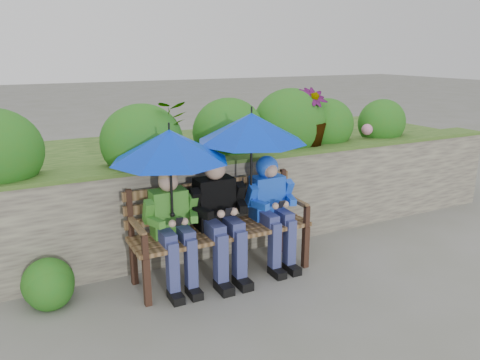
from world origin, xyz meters
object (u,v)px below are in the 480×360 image
park_bench (219,222)px  umbrella_left (170,146)px  boy_left (173,223)px  boy_right (271,202)px  boy_middle (219,212)px  umbrella_right (252,128)px

park_bench → umbrella_left: bearing=-167.9°
park_bench → umbrella_left: 0.96m
park_bench → boy_left: bearing=-170.9°
boy_right → umbrella_left: umbrella_left is taller
boy_left → umbrella_left: 0.71m
boy_middle → umbrella_left: bearing=-177.5°
boy_right → park_bench: bearing=173.0°
boy_middle → umbrella_right: umbrella_right is taller
umbrella_right → boy_middle: bearing=-173.6°
boy_left → umbrella_right: bearing=2.3°
boy_middle → umbrella_left: 0.82m
boy_middle → umbrella_left: (-0.46, -0.02, 0.68)m
boy_middle → boy_right: size_ratio=1.06×
boy_left → umbrella_right: (0.81, 0.03, 0.80)m
umbrella_left → umbrella_right: size_ratio=0.98×
boy_middle → umbrella_left: size_ratio=1.14×
boy_left → boy_right: 1.03m
boy_left → umbrella_right: 1.14m
park_bench → umbrella_left: umbrella_left is taller
park_bench → boy_right: (0.54, -0.07, 0.15)m
umbrella_right → umbrella_left: bearing=-175.7°
boy_left → boy_middle: size_ratio=0.93×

